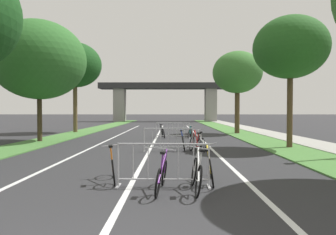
{
  "coord_description": "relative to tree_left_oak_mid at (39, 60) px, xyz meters",
  "views": [
    {
      "loc": [
        0.98,
        -2.64,
        1.82
      ],
      "look_at": [
        0.86,
        9.98,
        1.54
      ],
      "focal_mm": 32.03,
      "sensor_mm": 36.0,
      "label": 1
    }
  ],
  "objects": [
    {
      "name": "lane_stripe_right_lane",
      "position": [
        9.62,
        2.13,
        -4.76
      ],
      "size": [
        0.14,
        33.77,
        0.01
      ],
      "primitive_type": "cube",
      "color": "silver",
      "rests_on": "ground"
    },
    {
      "name": "crowd_barrier_third",
      "position": [
        7.78,
        2.28,
        -4.25
      ],
      "size": [
        2.25,
        0.56,
        1.05
      ],
      "rotation": [
        0.0,
        0.0,
        -0.05
      ],
      "color": "#ADADB2",
      "rests_on": "ground"
    },
    {
      "name": "lane_stripe_left_lane",
      "position": [
        3.77,
        2.13,
        -4.76
      ],
      "size": [
        0.14,
        33.77,
        0.01
      ],
      "primitive_type": "cube",
      "color": "silver",
      "rests_on": "ground"
    },
    {
      "name": "lane_stripe_center",
      "position": [
        6.69,
        2.13,
        -4.76
      ],
      "size": [
        0.14,
        33.77,
        0.01
      ],
      "primitive_type": "cube",
      "color": "silver",
      "rests_on": "ground"
    },
    {
      "name": "bicycle_blue_8",
      "position": [
        8.25,
        -3.56,
        -4.39
      ],
      "size": [
        0.5,
        1.69,
        0.97
      ],
      "rotation": [
        0.0,
        0.0,
        -0.03
      ],
      "color": "black",
      "rests_on": "ground"
    },
    {
      "name": "crowd_barrier_second",
      "position": [
        7.57,
        -4.0,
        -4.25
      ],
      "size": [
        2.25,
        0.56,
        1.05
      ],
      "rotation": [
        0.0,
        0.0,
        0.06
      ],
      "color": "#ADADB2",
      "rests_on": "ground"
    },
    {
      "name": "bicycle_white_6",
      "position": [
        8.25,
        -10.7,
        -4.38
      ],
      "size": [
        0.5,
        1.73,
        1.0
      ],
      "rotation": [
        0.0,
        0.0,
        0.01
      ],
      "color": "black",
      "rests_on": "ground"
    },
    {
      "name": "bicycle_black_2",
      "position": [
        7.11,
        2.78,
        -4.39
      ],
      "size": [
        0.64,
        1.66,
        0.99
      ],
      "rotation": [
        0.0,
        0.0,
        0.17
      ],
      "color": "black",
      "rests_on": "ground"
    },
    {
      "name": "tree_right_cypress_far",
      "position": [
        13.47,
        -2.76,
        0.11
      ],
      "size": [
        3.56,
        3.56,
        6.41
      ],
      "color": "#4C3823",
      "rests_on": "ground"
    },
    {
      "name": "sidewalk_path_right",
      "position": [
        15.42,
        9.12,
        -4.73
      ],
      "size": [
        2.12,
        58.38,
        0.08
      ],
      "primitive_type": "cube",
      "color": "#9E9B93",
      "rests_on": "ground"
    },
    {
      "name": "bicycle_purple_7",
      "position": [
        7.46,
        -10.7,
        -4.41
      ],
      "size": [
        0.48,
        1.71,
        0.95
      ],
      "rotation": [
        0.0,
        0.0,
        -0.1
      ],
      "color": "black",
      "rests_on": "ground"
    },
    {
      "name": "bicycle_teal_5",
      "position": [
        8.98,
        2.84,
        -4.42
      ],
      "size": [
        0.55,
        1.56,
        0.88
      ],
      "rotation": [
        0.0,
        0.0,
        2.94
      ],
      "color": "black",
      "rests_on": "ground"
    },
    {
      "name": "grass_verge_right",
      "position": [
        13.19,
        9.12,
        -4.74
      ],
      "size": [
        2.36,
        58.38,
        0.05
      ],
      "primitive_type": "cube",
      "color": "#477A38",
      "rests_on": "ground"
    },
    {
      "name": "crowd_barrier_nearest",
      "position": [
        7.49,
        -10.29,
        -4.25
      ],
      "size": [
        2.24,
        0.49,
        1.05
      ],
      "rotation": [
        0.0,
        0.0,
        -0.02
      ],
      "color": "#ADADB2",
      "rests_on": "ground"
    },
    {
      "name": "tree_right_maple_mid",
      "position": [
        12.94,
        6.42,
        0.08
      ],
      "size": [
        3.9,
        3.9,
        6.53
      ],
      "color": "#4C3823",
      "rests_on": "ground"
    },
    {
      "name": "bicycle_orange_4",
      "position": [
        6.18,
        -9.74,
        -4.4
      ],
      "size": [
        0.6,
        1.64,
        0.97
      ],
      "rotation": [
        0.0,
        0.0,
        0.22
      ],
      "color": "black",
      "rests_on": "ground"
    },
    {
      "name": "grass_verge_left",
      "position": [
        0.2,
        9.12,
        -4.74
      ],
      "size": [
        2.36,
        58.38,
        0.05
      ],
      "primitive_type": "cube",
      "color": "#477A38",
      "rests_on": "ground"
    },
    {
      "name": "tree_left_oak_mid",
      "position": [
        0.0,
        0.0,
        0.0
      ],
      "size": [
        5.38,
        5.38,
        7.06
      ],
      "color": "#3D2D1E",
      "rests_on": "ground"
    },
    {
      "name": "bicycle_silver_3",
      "position": [
        9.1,
        -3.55,
        -4.4
      ],
      "size": [
        0.55,
        1.62,
        0.97
      ],
      "rotation": [
        0.0,
        0.0,
        0.07
      ],
      "color": "black",
      "rests_on": "ground"
    },
    {
      "name": "bicycle_red_0",
      "position": [
        8.73,
        -4.38,
        -4.39
      ],
      "size": [
        0.5,
        1.67,
        1.0
      ],
      "rotation": [
        0.0,
        0.0,
        0.21
      ],
      "color": "black",
      "rests_on": "ground"
    },
    {
      "name": "tree_left_pine_far",
      "position": [
        -0.3,
        7.47,
        0.84
      ],
      "size": [
        4.37,
        4.37,
        7.49
      ],
      "color": "brown",
      "rests_on": "ground"
    },
    {
      "name": "overpass_bridge",
      "position": [
        6.69,
        33.49,
        -0.12
      ],
      "size": [
        22.22,
        3.07,
        6.51
      ],
      "color": "#2D2D30",
      "rests_on": "ground"
    },
    {
      "name": "bicycle_yellow_1",
      "position": [
        8.67,
        -9.84,
        -4.38
      ],
      "size": [
        0.55,
        1.79,
        0.96
      ],
      "rotation": [
        0.0,
        0.0,
        -0.09
      ],
      "color": "black",
      "rests_on": "ground"
    }
  ]
}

